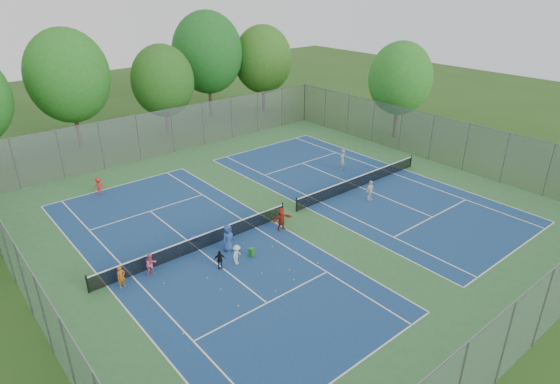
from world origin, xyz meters
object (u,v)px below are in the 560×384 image
at_px(ball_crate, 194,238).
at_px(ball_hopper, 252,252).
at_px(instructor, 342,160).
at_px(net_left, 198,243).
at_px(net_right, 360,182).

distance_m(ball_crate, ball_hopper, 4.02).
bearing_deg(ball_hopper, instructor, 23.15).
xyz_separation_m(ball_crate, instructor, (15.19, 2.12, 0.73)).
bearing_deg(net_left, net_right, 0.00).
distance_m(ball_hopper, instructor, 14.78).
distance_m(net_left, net_right, 14.00).
distance_m(net_right, ball_hopper, 12.31).
height_order(ball_crate, instructor, instructor).
bearing_deg(ball_hopper, net_right, 11.83).
distance_m(ball_crate, instructor, 15.36).
distance_m(net_left, instructor, 15.87).
distance_m(net_right, ball_crate, 13.72).
bearing_deg(ball_crate, instructor, 7.96).
height_order(net_right, ball_hopper, net_right).
bearing_deg(net_right, ball_crate, 175.16).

